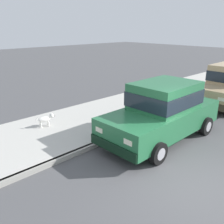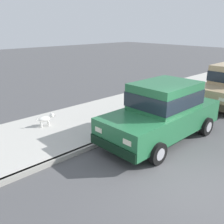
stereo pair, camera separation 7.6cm
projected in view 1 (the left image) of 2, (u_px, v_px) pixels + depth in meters
ground_plane at (196, 184)px, 5.96m from camera, size 80.00×80.00×0.00m
curb at (107, 140)px, 8.12m from camera, size 0.16×64.00×0.14m
sidewalk at (75, 125)px, 9.35m from camera, size 3.60×64.00×0.14m
car_green_sedan at (163, 111)px, 8.11m from camera, size 2.05×4.61×1.92m
dog_white at (46, 119)px, 8.96m from camera, size 0.29×0.75×0.49m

